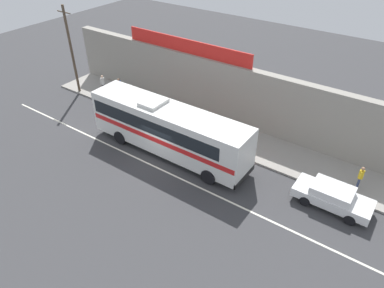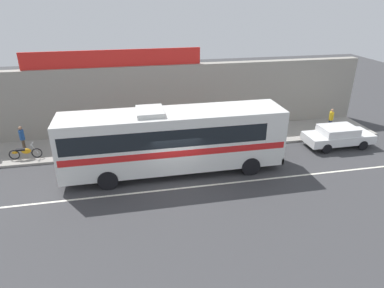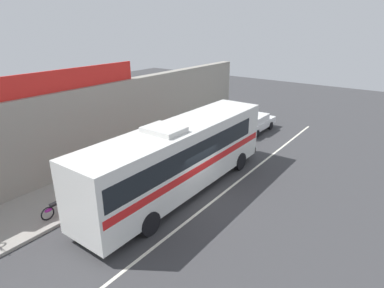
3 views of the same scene
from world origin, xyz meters
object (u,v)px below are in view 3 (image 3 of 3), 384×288
Objects in this scene: parked_car at (254,123)px; pedestrian_far_left at (234,111)px; motorcycle_red at (61,205)px; intercity_bus at (180,155)px.

parked_car is 2.73× the size of pedestrian_far_left.
parked_car is 2.26× the size of motorcycle_red.
parked_car reaches higher than motorcycle_red.
parked_car is 16.10m from motorcycle_red.
intercity_bus is at bearing -30.99° from motorcycle_red.
intercity_bus is 2.73× the size of parked_car.
pedestrian_far_left is (0.91, 2.34, 0.34)m from parked_car.
parked_car is at bearing 6.52° from intercity_bus.
pedestrian_far_left is at bearing 16.71° from intercity_bus.
pedestrian_far_left is at bearing 68.71° from parked_car.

